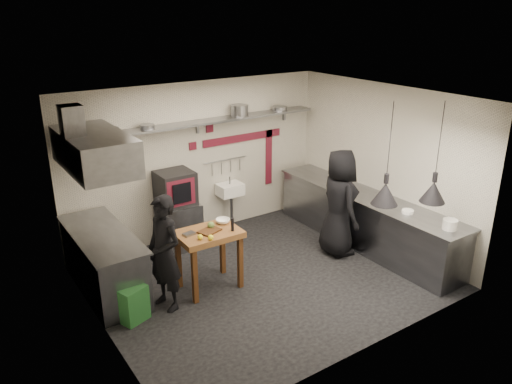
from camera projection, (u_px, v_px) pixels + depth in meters
floor at (265, 278)px, 7.80m from camera, size 5.00×5.00×0.00m
ceiling at (266, 99)px, 6.82m from camera, size 5.00×5.00×0.00m
wall_back at (198, 160)px, 8.94m from camera, size 5.00×0.04×2.80m
wall_front at (371, 248)px, 5.69m from camera, size 5.00×0.04×2.80m
wall_left at (96, 236)px, 6.00m from camera, size 0.04×4.20×2.80m
wall_right at (383, 166)px, 8.63m from camera, size 0.04×4.20×2.80m
red_band_horiz at (243, 138)px, 9.33m from camera, size 1.70×0.02×0.14m
red_band_vert at (269, 157)px, 9.81m from camera, size 0.14×0.02×1.10m
red_tile_a at (210, 128)px, 8.86m from camera, size 0.14×0.02×0.14m
red_tile_b at (193, 146)px, 8.78m from camera, size 0.14×0.02×0.14m
back_shelf at (201, 122)px, 8.55m from camera, size 4.60×0.34×0.04m
shelf_bracket_left at (88, 142)px, 7.70m from camera, size 0.04×0.06×0.24m
shelf_bracket_mid at (197, 126)px, 8.70m from camera, size 0.04×0.06×0.24m
shelf_bracket_right at (284, 114)px, 9.70m from camera, size 0.04×0.06×0.24m
pan_far_left at (110, 131)px, 7.69m from camera, size 0.38×0.38×0.09m
pan_mid_left at (147, 127)px, 8.01m from camera, size 0.26×0.26×0.07m
stock_pot at (240, 110)px, 8.92m from camera, size 0.41×0.41×0.20m
pan_right at (280, 108)px, 9.41m from camera, size 0.32×0.32×0.08m
oven_stand at (179, 225)px, 8.70m from camera, size 0.66×0.60×0.80m
combi_oven at (175, 188)px, 8.48m from camera, size 0.60×0.56×0.58m
oven_door at (181, 193)px, 8.26m from camera, size 0.50×0.03×0.46m
oven_glass at (182, 193)px, 8.24m from camera, size 0.33×0.02×0.34m
hand_sink at (230, 189)px, 9.31m from camera, size 0.46×0.34×0.22m
sink_tap at (230, 180)px, 9.25m from camera, size 0.03×0.03×0.14m
sink_drain at (232, 212)px, 9.43m from camera, size 0.06×0.06×0.66m
utensil_rail at (226, 160)px, 9.23m from camera, size 0.90×0.02×0.02m
counter_right at (365, 221)px, 8.78m from camera, size 0.70×3.80×0.90m
counter_right_top at (367, 196)px, 8.61m from camera, size 0.76×3.90×0.03m
plate_stack at (450, 224)px, 7.27m from camera, size 0.26×0.26×0.15m
small_bowl_right at (408, 212)px, 7.85m from camera, size 0.20×0.20×0.05m
counter_left at (104, 263)px, 7.33m from camera, size 0.70×1.90×0.90m
counter_left_top at (101, 234)px, 7.17m from camera, size 0.76×2.00×0.03m
extractor_hood at (95, 151)px, 6.76m from camera, size 0.78×1.60×0.50m
hood_duct at (72, 124)px, 6.49m from camera, size 0.28×0.28×0.50m
green_bin at (131, 303)px, 6.70m from camera, size 0.46×0.46×0.50m
prep_table at (209, 260)px, 7.41m from camera, size 0.93×0.66×0.92m
cutting_board at (209, 231)px, 7.23m from camera, size 0.37×0.31×0.02m
pepper_mill at (232, 225)px, 7.23m from camera, size 0.06×0.06×0.20m
lemon_a at (200, 237)px, 6.98m from camera, size 0.09×0.09×0.08m
lemon_b at (211, 238)px, 6.97m from camera, size 0.09×0.09×0.08m
veg_ball at (211, 225)px, 7.33m from camera, size 0.14×0.14×0.11m
steel_tray at (189, 234)px, 7.13m from camera, size 0.19×0.14×0.03m
bowl at (223, 221)px, 7.51m from camera, size 0.22×0.22×0.07m
heat_lamp_near at (389, 155)px, 6.92m from camera, size 0.49×0.49×1.48m
heat_lamp_far at (438, 153)px, 6.95m from camera, size 0.38×0.38×1.46m
chef_left at (164, 253)px, 6.79m from camera, size 0.53×0.68×1.66m
chef_right at (339, 203)px, 8.32m from camera, size 0.78×1.01×1.83m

